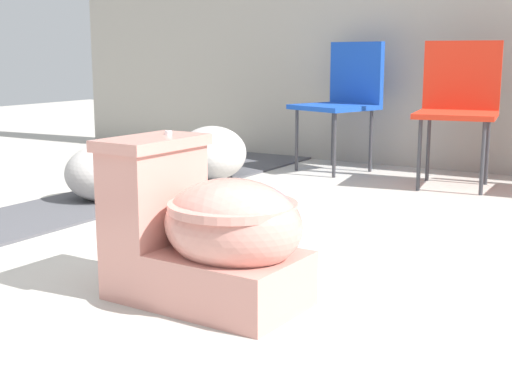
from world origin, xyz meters
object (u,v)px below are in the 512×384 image
(folding_chair_middle, at_px, (459,97))
(boulder_far, at_px, (212,153))
(folding_chair_left, at_px, (345,92))
(boulder_near, at_px, (107,173))
(toilet, at_px, (207,234))

(folding_chair_middle, relative_size, boulder_far, 1.74)
(folding_chair_left, relative_size, boulder_far, 1.74)
(boulder_near, relative_size, boulder_far, 0.92)
(boulder_near, bearing_deg, folding_chair_middle, 44.37)
(boulder_near, bearing_deg, toilet, -37.02)
(folding_chair_left, distance_m, folding_chair_middle, 0.80)
(boulder_near, bearing_deg, folding_chair_left, 67.62)
(folding_chair_left, height_order, boulder_near, folding_chair_left)
(folding_chair_left, bearing_deg, toilet, 34.02)
(folding_chair_middle, bearing_deg, toilet, -11.70)
(boulder_far, bearing_deg, folding_chair_left, 55.37)
(boulder_far, bearing_deg, folding_chair_middle, 24.47)
(boulder_far, bearing_deg, toilet, -56.14)
(folding_chair_left, height_order, folding_chair_middle, same)
(toilet, relative_size, folding_chair_middle, 0.77)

